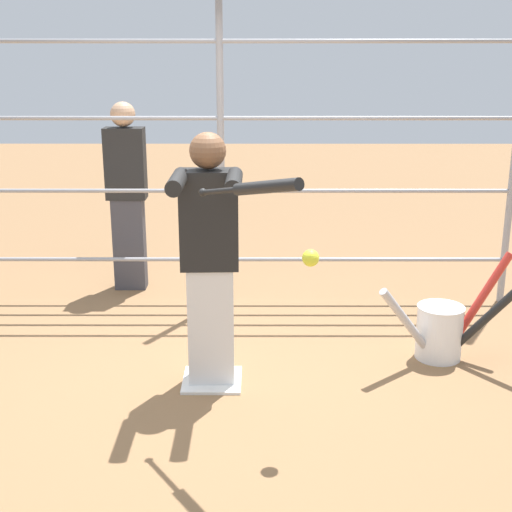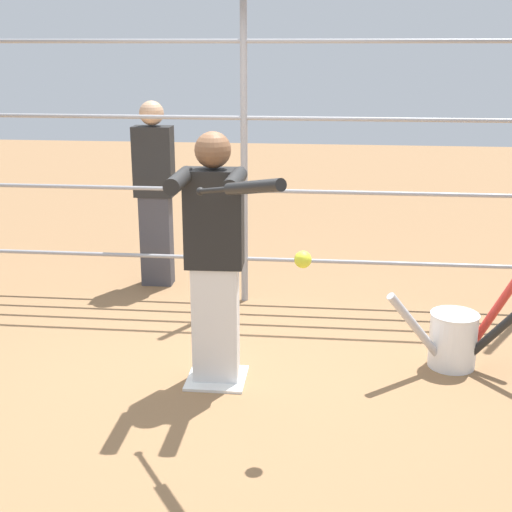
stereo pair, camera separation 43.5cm
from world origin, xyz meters
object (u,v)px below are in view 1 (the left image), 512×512
Objects in this scene: bystander_behind_fence at (127,194)px; bat_bucket at (443,329)px; batter at (210,254)px; baseball_bat_swinging at (258,188)px; softball_in_flight at (311,258)px.

bat_bucket is at bearing 148.10° from bystander_behind_fence.
bystander_behind_fence is (2.55, -1.59, 0.67)m from bat_bucket.
batter reaches higher than baseball_bat_swinging.
softball_in_flight is (-0.60, 0.67, 0.17)m from batter.
baseball_bat_swinging is 0.63× the size of bat_bucket.
softball_in_flight is 3.05m from bystander_behind_fence.
bat_bucket is (-1.66, -0.40, -0.69)m from batter.
bystander_behind_fence reaches higher than softball_in_flight.
batter is 1.54× the size of bat_bucket.
bat_bucket is (-1.06, -1.06, -0.86)m from softball_in_flight.
softball_in_flight is at bearing -150.42° from baseball_bat_swinging.
softball_in_flight reaches higher than bat_bucket.
batter reaches higher than softball_in_flight.
bystander_behind_fence is at bearing -60.65° from softball_in_flight.
batter is at bearing 13.39° from bat_bucket.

